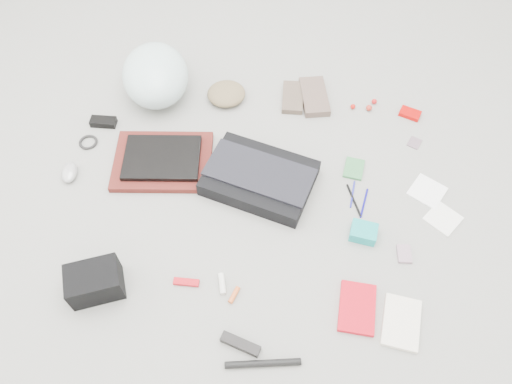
# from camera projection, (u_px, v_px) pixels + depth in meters

# --- Properties ---
(ground_plane) EXTENTS (4.00, 4.00, 0.00)m
(ground_plane) POSITION_uv_depth(u_px,v_px,m) (256.00, 199.00, 2.00)
(ground_plane) COLOR gray
(messenger_bag) EXTENTS (0.48, 0.40, 0.07)m
(messenger_bag) POSITION_uv_depth(u_px,v_px,m) (260.00, 178.00, 2.01)
(messenger_bag) COLOR black
(messenger_bag) RESTS_ON ground_plane
(bag_flap) EXTENTS (0.46, 0.30, 0.01)m
(bag_flap) POSITION_uv_depth(u_px,v_px,m) (260.00, 172.00, 1.98)
(bag_flap) COLOR black
(bag_flap) RESTS_ON messenger_bag
(laptop_sleeve) EXTENTS (0.44, 0.35, 0.03)m
(laptop_sleeve) POSITION_uv_depth(u_px,v_px,m) (163.00, 161.00, 2.09)
(laptop_sleeve) COLOR #581B16
(laptop_sleeve) RESTS_ON ground_plane
(laptop) EXTENTS (0.34, 0.26, 0.02)m
(laptop) POSITION_uv_depth(u_px,v_px,m) (162.00, 158.00, 2.07)
(laptop) COLOR black
(laptop) RESTS_ON laptop_sleeve
(bike_helmet) EXTENTS (0.39, 0.44, 0.22)m
(bike_helmet) POSITION_uv_depth(u_px,v_px,m) (155.00, 75.00, 2.23)
(bike_helmet) COLOR silver
(bike_helmet) RESTS_ON ground_plane
(beanie) EXTENTS (0.21, 0.20, 0.06)m
(beanie) POSITION_uv_depth(u_px,v_px,m) (226.00, 94.00, 2.28)
(beanie) COLOR #776445
(beanie) RESTS_ON ground_plane
(mitten_left) EXTENTS (0.10, 0.19, 0.03)m
(mitten_left) POSITION_uv_depth(u_px,v_px,m) (293.00, 97.00, 2.29)
(mitten_left) COLOR brown
(mitten_left) RESTS_ON ground_plane
(mitten_right) EXTENTS (0.16, 0.25, 0.03)m
(mitten_right) POSITION_uv_depth(u_px,v_px,m) (314.00, 97.00, 2.29)
(mitten_right) COLOR brown
(mitten_right) RESTS_ON ground_plane
(power_brick) EXTENTS (0.11, 0.06, 0.03)m
(power_brick) POSITION_uv_depth(u_px,v_px,m) (103.00, 122.00, 2.20)
(power_brick) COLOR black
(power_brick) RESTS_ON ground_plane
(cable_coil) EXTENTS (0.10, 0.10, 0.01)m
(cable_coil) POSITION_uv_depth(u_px,v_px,m) (88.00, 142.00, 2.15)
(cable_coil) COLOR black
(cable_coil) RESTS_ON ground_plane
(mouse) EXTENTS (0.08, 0.11, 0.04)m
(mouse) POSITION_uv_depth(u_px,v_px,m) (69.00, 172.00, 2.05)
(mouse) COLOR #9E9E9E
(mouse) RESTS_ON ground_plane
(camera_bag) EXTENTS (0.22, 0.19, 0.12)m
(camera_bag) POSITION_uv_depth(u_px,v_px,m) (95.00, 282.00, 1.74)
(camera_bag) COLOR black
(camera_bag) RESTS_ON ground_plane
(multitool) EXTENTS (0.09, 0.03, 0.01)m
(multitool) POSITION_uv_depth(u_px,v_px,m) (186.00, 282.00, 1.79)
(multitool) COLOR #B00B14
(multitool) RESTS_ON ground_plane
(toiletry_tube_white) EXTENTS (0.04, 0.08, 0.02)m
(toiletry_tube_white) POSITION_uv_depth(u_px,v_px,m) (222.00, 284.00, 1.79)
(toiletry_tube_white) COLOR silver
(toiletry_tube_white) RESTS_ON ground_plane
(toiletry_tube_orange) EXTENTS (0.04, 0.07, 0.02)m
(toiletry_tube_orange) POSITION_uv_depth(u_px,v_px,m) (234.00, 295.00, 1.76)
(toiletry_tube_orange) COLOR #D45B26
(toiletry_tube_orange) RESTS_ON ground_plane
(u_lock) EXTENTS (0.14, 0.07, 0.03)m
(u_lock) POSITION_uv_depth(u_px,v_px,m) (240.00, 344.00, 1.66)
(u_lock) COLOR black
(u_lock) RESTS_ON ground_plane
(bike_pump) EXTENTS (0.25, 0.07, 0.02)m
(bike_pump) POSITION_uv_depth(u_px,v_px,m) (263.00, 363.00, 1.63)
(bike_pump) COLOR black
(bike_pump) RESTS_ON ground_plane
(book_red) EXTENTS (0.13, 0.19, 0.02)m
(book_red) POSITION_uv_depth(u_px,v_px,m) (357.00, 308.00, 1.74)
(book_red) COLOR red
(book_red) RESTS_ON ground_plane
(book_white) EXTENTS (0.15, 0.20, 0.02)m
(book_white) POSITION_uv_depth(u_px,v_px,m) (401.00, 323.00, 1.71)
(book_white) COLOR silver
(book_white) RESTS_ON ground_plane
(notepad) EXTENTS (0.09, 0.11, 0.01)m
(notepad) POSITION_uv_depth(u_px,v_px,m) (354.00, 169.00, 2.07)
(notepad) COLOR #337440
(notepad) RESTS_ON ground_plane
(pen_blue) EXTENTS (0.02, 0.13, 0.01)m
(pen_blue) POSITION_uv_depth(u_px,v_px,m) (353.00, 194.00, 2.01)
(pen_blue) COLOR #202197
(pen_blue) RESTS_ON ground_plane
(pen_black) EXTENTS (0.07, 0.15, 0.01)m
(pen_black) POSITION_uv_depth(u_px,v_px,m) (354.00, 200.00, 1.99)
(pen_black) COLOR black
(pen_black) RESTS_ON ground_plane
(pen_navy) EXTENTS (0.03, 0.14, 0.01)m
(pen_navy) POSITION_uv_depth(u_px,v_px,m) (364.00, 203.00, 1.98)
(pen_navy) COLOR #0D097B
(pen_navy) RESTS_ON ground_plane
(accordion_wallet) EXTENTS (0.11, 0.09, 0.05)m
(accordion_wallet) POSITION_uv_depth(u_px,v_px,m) (363.00, 232.00, 1.89)
(accordion_wallet) COLOR #13A09E
(accordion_wallet) RESTS_ON ground_plane
(card_deck) EXTENTS (0.06, 0.08, 0.01)m
(card_deck) POSITION_uv_depth(u_px,v_px,m) (404.00, 254.00, 1.86)
(card_deck) COLOR #A38293
(card_deck) RESTS_ON ground_plane
(napkin_top) EXTENTS (0.17, 0.17, 0.01)m
(napkin_top) POSITION_uv_depth(u_px,v_px,m) (427.00, 191.00, 2.02)
(napkin_top) COLOR white
(napkin_top) RESTS_ON ground_plane
(napkin_bottom) EXTENTS (0.16, 0.16, 0.01)m
(napkin_bottom) POSITION_uv_depth(u_px,v_px,m) (443.00, 218.00, 1.94)
(napkin_bottom) COLOR white
(napkin_bottom) RESTS_ON ground_plane
(lollipop_a) EXTENTS (0.03, 0.03, 0.02)m
(lollipop_a) POSITION_uv_depth(u_px,v_px,m) (353.00, 107.00, 2.26)
(lollipop_a) COLOR red
(lollipop_a) RESTS_ON ground_plane
(lollipop_b) EXTENTS (0.03, 0.03, 0.03)m
(lollipop_b) POSITION_uv_depth(u_px,v_px,m) (369.00, 108.00, 2.25)
(lollipop_b) COLOR #AD2A1C
(lollipop_b) RESTS_ON ground_plane
(lollipop_c) EXTENTS (0.03, 0.03, 0.02)m
(lollipop_c) POSITION_uv_depth(u_px,v_px,m) (374.00, 101.00, 2.28)
(lollipop_c) COLOR red
(lollipop_c) RESTS_ON ground_plane
(altoids_tin) EXTENTS (0.11, 0.08, 0.02)m
(altoids_tin) POSITION_uv_depth(u_px,v_px,m) (410.00, 114.00, 2.24)
(altoids_tin) COLOR #B40906
(altoids_tin) RESTS_ON ground_plane
(stamp_sheet) EXTENTS (0.07, 0.08, 0.00)m
(stamp_sheet) POSITION_uv_depth(u_px,v_px,m) (414.00, 143.00, 2.16)
(stamp_sheet) COLOR slate
(stamp_sheet) RESTS_ON ground_plane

